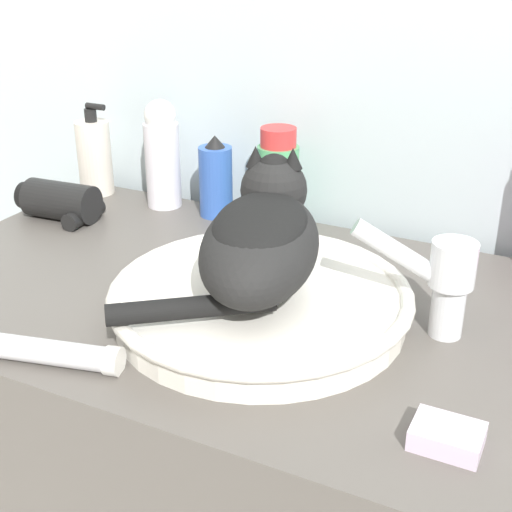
% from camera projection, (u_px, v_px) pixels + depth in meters
% --- Properties ---
extents(wall_back, '(8.00, 0.05, 2.40)m').
position_uv_depth(wall_back, '(344.00, 50.00, 1.22)').
color(wall_back, silver).
rests_on(wall_back, ground_plane).
extents(sink_basin, '(0.42, 0.42, 0.05)m').
position_uv_depth(sink_basin, '(260.00, 301.00, 0.98)').
color(sink_basin, white).
rests_on(sink_basin, vanity_counter).
extents(cat, '(0.24, 0.35, 0.16)m').
position_uv_depth(cat, '(261.00, 235.00, 0.95)').
color(cat, black).
rests_on(cat, sink_basin).
extents(faucet, '(0.16, 0.08, 0.16)m').
position_uv_depth(faucet, '(442.00, 278.00, 0.92)').
color(faucet, silver).
rests_on(faucet, vanity_counter).
extents(soap_pump_bottle, '(0.07, 0.07, 0.18)m').
position_uv_depth(soap_pump_bottle, '(95.00, 157.00, 1.42)').
color(soap_pump_bottle, silver).
rests_on(soap_pump_bottle, vanity_counter).
extents(lotion_bottle_white, '(0.07, 0.07, 0.21)m').
position_uv_depth(lotion_bottle_white, '(162.00, 154.00, 1.35)').
color(lotion_bottle_white, silver).
rests_on(lotion_bottle_white, vanity_counter).
extents(spray_bottle_trigger, '(0.06, 0.06, 0.15)m').
position_uv_depth(spray_bottle_trigger, '(216.00, 179.00, 1.31)').
color(spray_bottle_trigger, '#335BB7').
rests_on(spray_bottle_trigger, vanity_counter).
extents(mouthwash_bottle, '(0.07, 0.07, 0.18)m').
position_uv_depth(mouthwash_bottle, '(278.00, 180.00, 1.26)').
color(mouthwash_bottle, '#4CA366').
rests_on(mouthwash_bottle, vanity_counter).
extents(cream_tube, '(0.17, 0.07, 0.04)m').
position_uv_depth(cream_tube, '(58.00, 353.00, 0.88)').
color(cream_tube, silver).
rests_on(cream_tube, vanity_counter).
extents(hair_dryer, '(0.16, 0.10, 0.07)m').
position_uv_depth(hair_dryer, '(62.00, 202.00, 1.31)').
color(hair_dryer, black).
rests_on(hair_dryer, vanity_counter).
extents(soap_bar, '(0.07, 0.05, 0.02)m').
position_uv_depth(soap_bar, '(447.00, 436.00, 0.74)').
color(soap_bar, silver).
rests_on(soap_bar, vanity_counter).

